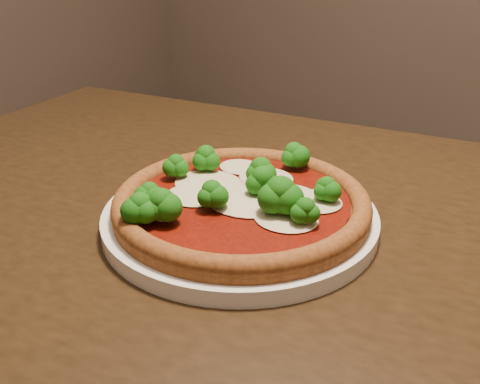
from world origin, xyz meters
The scene contains 3 objects.
dining_table centered at (0.11, -0.16, 0.65)m, with size 1.35×0.88×0.75m.
plate centered at (0.04, -0.21, 0.76)m, with size 0.30×0.30×0.02m, color white.
pizza centered at (0.04, -0.21, 0.78)m, with size 0.28×0.28×0.06m.
Camera 1 is at (0.33, -0.64, 1.04)m, focal length 40.00 mm.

